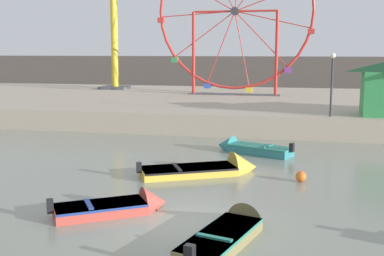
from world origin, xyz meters
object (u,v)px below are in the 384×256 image
object	(u,v)px
motorboat_mustard_yellow	(215,169)
mooring_buoy_orange	(301,176)
motorboat_faded_red	(122,206)
drop_tower_yellow_tower	(114,7)
motorboat_olive_wood	(233,230)
motorboat_teal_painted	(247,148)
ferris_wheel_red_frame	(235,14)
promenade_lamp_near	(332,75)

from	to	relation	value
motorboat_mustard_yellow	mooring_buoy_orange	bearing A→B (deg)	-36.38
motorboat_faded_red	drop_tower_yellow_tower	xyz separation A→B (m)	(-12.88, 32.77, 9.39)
motorboat_faded_red	motorboat_olive_wood	world-z (taller)	motorboat_faded_red
motorboat_teal_painted	drop_tower_yellow_tower	distance (m)	29.01
motorboat_olive_wood	drop_tower_yellow_tower	xyz separation A→B (m)	(-16.75, 34.11, 9.38)
mooring_buoy_orange	motorboat_faded_red	bearing A→B (deg)	-138.38
motorboat_teal_painted	drop_tower_yellow_tower	xyz separation A→B (m)	(-15.94, 22.36, 9.35)
motorboat_teal_painted	mooring_buoy_orange	xyz separation A→B (m)	(2.73, -5.27, -0.02)
motorboat_teal_painted	ferris_wheel_red_frame	distance (m)	20.03
motorboat_mustard_yellow	drop_tower_yellow_tower	size ratio (longest dim) A/B	0.33
motorboat_mustard_yellow	promenade_lamp_near	distance (m)	11.67
motorboat_teal_painted	promenade_lamp_near	distance (m)	7.63
ferris_wheel_red_frame	motorboat_teal_painted	bearing A→B (deg)	-80.15
motorboat_olive_wood	mooring_buoy_orange	size ratio (longest dim) A/B	10.28
promenade_lamp_near	motorboat_olive_wood	bearing A→B (deg)	-102.15
motorboat_mustard_yellow	motorboat_teal_painted	xyz separation A→B (m)	(0.93, 4.65, 0.05)
motorboat_faded_red	drop_tower_yellow_tower	distance (m)	36.44
motorboat_teal_painted	mooring_buoy_orange	bearing A→B (deg)	140.12
motorboat_mustard_yellow	mooring_buoy_orange	size ratio (longest dim) A/B	12.03
ferris_wheel_red_frame	drop_tower_yellow_tower	bearing A→B (deg)	161.28
ferris_wheel_red_frame	motorboat_faded_red	bearing A→B (deg)	-89.87
motorboat_olive_wood	motorboat_mustard_yellow	bearing A→B (deg)	29.35
motorboat_faded_red	motorboat_teal_painted	distance (m)	10.85
motorboat_faded_red	promenade_lamp_near	bearing A→B (deg)	30.85
motorboat_mustard_yellow	motorboat_olive_wood	size ratio (longest dim) A/B	1.17
motorboat_mustard_yellow	motorboat_teal_painted	distance (m)	4.74
motorboat_teal_painted	drop_tower_yellow_tower	bearing A→B (deg)	-31.78
motorboat_faded_red	promenade_lamp_near	xyz separation A→B (m)	(7.48, 15.48, 3.64)
promenade_lamp_near	mooring_buoy_orange	xyz separation A→B (m)	(-1.69, -10.33, -3.63)
promenade_lamp_near	ferris_wheel_red_frame	bearing A→B (deg)	120.24
motorboat_faded_red	mooring_buoy_orange	bearing A→B (deg)	8.28
promenade_lamp_near	mooring_buoy_orange	bearing A→B (deg)	-99.30
promenade_lamp_near	motorboat_teal_painted	bearing A→B (deg)	-131.12
motorboat_teal_painted	drop_tower_yellow_tower	world-z (taller)	drop_tower_yellow_tower
ferris_wheel_red_frame	motorboat_olive_wood	bearing A→B (deg)	-82.48
drop_tower_yellow_tower	promenade_lamp_near	distance (m)	27.33
ferris_wheel_red_frame	promenade_lamp_near	xyz separation A→B (m)	(7.55, -12.95, -4.56)
promenade_lamp_near	mooring_buoy_orange	world-z (taller)	promenade_lamp_near
motorboat_olive_wood	drop_tower_yellow_tower	size ratio (longest dim) A/B	0.28
motorboat_faded_red	promenade_lamp_near	size ratio (longest dim) A/B	1.00
motorboat_mustard_yellow	motorboat_faded_red	bearing A→B (deg)	-137.11
promenade_lamp_near	motorboat_mustard_yellow	bearing A→B (deg)	-118.83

